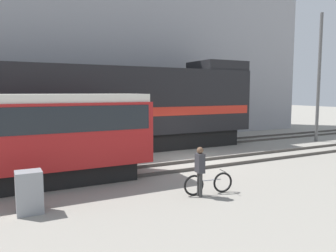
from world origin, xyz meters
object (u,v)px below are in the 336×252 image
person (200,167)px  signal_box (29,192)px  bicycle (208,184)px  freight_locomotive (101,108)px  utility_pole_left (319,78)px  streetcar (16,135)px

person → signal_box: bearing=168.9°
bicycle → signal_box: size_ratio=1.45×
freight_locomotive → person: 9.13m
utility_pole_left → signal_box: size_ratio=7.20×
freight_locomotive → utility_pole_left: bearing=-10.2°
utility_pole_left → signal_box: utility_pole_left is taller
freight_locomotive → signal_box: (-4.38, -8.00, -1.89)m
streetcar → bicycle: 6.89m
freight_locomotive → signal_box: bearing=-118.7°
streetcar → utility_pole_left: bearing=7.8°
freight_locomotive → utility_pole_left: utility_pole_left is taller
person → signal_box: 5.14m
freight_locomotive → signal_box: freight_locomotive is taller
freight_locomotive → person: size_ratio=11.53×
person → streetcar: bearing=143.5°
person → bicycle: bearing=12.1°
person → freight_locomotive: bearing=94.1°
bicycle → streetcar: bearing=146.2°
person → signal_box: (-5.03, 0.98, -0.39)m
streetcar → person: streetcar is taller
freight_locomotive → streetcar: (-4.53, -5.16, -0.59)m
streetcar → signal_box: (0.15, -2.84, -1.30)m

